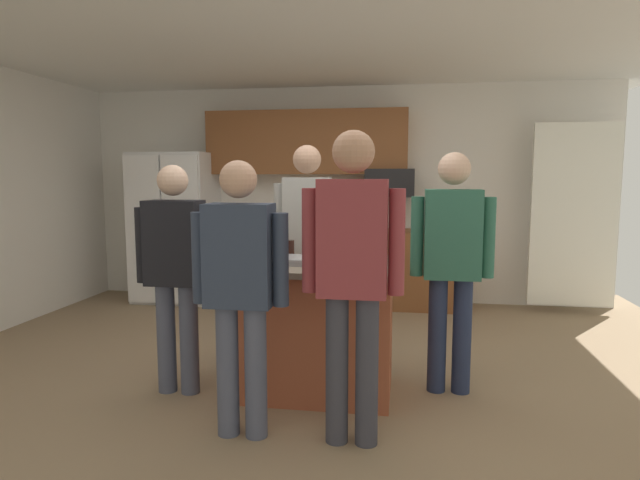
{
  "coord_description": "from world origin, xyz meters",
  "views": [
    {
      "loc": [
        0.78,
        -3.79,
        1.52
      ],
      "look_at": [
        0.15,
        0.14,
        1.05
      ],
      "focal_mm": 30.07,
      "sensor_mm": 36.0,
      "label": 1
    }
  ],
  "objects_px": {
    "person_elder_center": "(307,235)",
    "serving_tray": "(313,261)",
    "person_guest_right": "(240,281)",
    "mug_blue_stoneware": "(358,258)",
    "person_guest_left": "(452,256)",
    "tumbler_amber": "(290,249)",
    "microwave_over_range": "(390,183)",
    "person_guest_by_door": "(175,264)",
    "glass_stout_tall": "(361,248)",
    "glass_short_whisky": "(273,249)",
    "refrigerator": "(175,227)",
    "kitchen_island": "(313,326)",
    "person_host_foreground": "(353,266)"
  },
  "relations": [
    {
      "from": "microwave_over_range",
      "to": "mug_blue_stoneware",
      "type": "distance_m",
      "value": 2.72
    },
    {
      "from": "kitchen_island",
      "to": "person_elder_center",
      "type": "bearing_deg",
      "value": 103.45
    },
    {
      "from": "glass_short_whisky",
      "to": "serving_tray",
      "type": "bearing_deg",
      "value": -19.25
    },
    {
      "from": "person_guest_by_door",
      "to": "kitchen_island",
      "type": "bearing_deg",
      "value": -0.0
    },
    {
      "from": "refrigerator",
      "to": "glass_stout_tall",
      "type": "relative_size",
      "value": 11.09
    },
    {
      "from": "glass_stout_tall",
      "to": "person_elder_center",
      "type": "bearing_deg",
      "value": 132.94
    },
    {
      "from": "person_guest_by_door",
      "to": "person_guest_left",
      "type": "distance_m",
      "value": 1.92
    },
    {
      "from": "refrigerator",
      "to": "person_guest_left",
      "type": "bearing_deg",
      "value": -37.8
    },
    {
      "from": "mug_blue_stoneware",
      "to": "person_host_foreground",
      "type": "bearing_deg",
      "value": -87.64
    },
    {
      "from": "person_host_foreground",
      "to": "tumbler_amber",
      "type": "xyz_separation_m",
      "value": [
        -0.56,
        0.97,
        -0.05
      ]
    },
    {
      "from": "mug_blue_stoneware",
      "to": "person_elder_center",
      "type": "bearing_deg",
      "value": 122.61
    },
    {
      "from": "person_elder_center",
      "to": "serving_tray",
      "type": "distance_m",
      "value": 0.8
    },
    {
      "from": "person_host_foreground",
      "to": "person_guest_left",
      "type": "distance_m",
      "value": 1.04
    },
    {
      "from": "person_host_foreground",
      "to": "person_guest_left",
      "type": "xyz_separation_m",
      "value": [
        0.61,
        0.85,
        -0.06
      ]
    },
    {
      "from": "refrigerator",
      "to": "glass_short_whisky",
      "type": "xyz_separation_m",
      "value": [
        1.84,
        -2.45,
        0.1
      ]
    },
    {
      "from": "kitchen_island",
      "to": "person_guest_left",
      "type": "height_order",
      "value": "person_guest_left"
    },
    {
      "from": "person_guest_left",
      "to": "glass_short_whisky",
      "type": "relative_size",
      "value": 10.37
    },
    {
      "from": "person_elder_center",
      "to": "glass_stout_tall",
      "type": "distance_m",
      "value": 0.73
    },
    {
      "from": "kitchen_island",
      "to": "person_guest_right",
      "type": "relative_size",
      "value": 0.76
    },
    {
      "from": "person_elder_center",
      "to": "person_guest_by_door",
      "type": "relative_size",
      "value": 1.11
    },
    {
      "from": "person_elder_center",
      "to": "refrigerator",
      "type": "bearing_deg",
      "value": -145.59
    },
    {
      "from": "person_guest_by_door",
      "to": "glass_stout_tall",
      "type": "relative_size",
      "value": 9.84
    },
    {
      "from": "person_guest_left",
      "to": "person_guest_right",
      "type": "bearing_deg",
      "value": 26.64
    },
    {
      "from": "person_elder_center",
      "to": "person_guest_left",
      "type": "relative_size",
      "value": 1.06
    },
    {
      "from": "glass_stout_tall",
      "to": "person_host_foreground",
      "type": "bearing_deg",
      "value": -88.42
    },
    {
      "from": "person_elder_center",
      "to": "glass_stout_tall",
      "type": "xyz_separation_m",
      "value": [
        0.5,
        -0.54,
        -0.03
      ]
    },
    {
      "from": "mug_blue_stoneware",
      "to": "glass_short_whisky",
      "type": "relative_size",
      "value": 0.77
    },
    {
      "from": "refrigerator",
      "to": "person_host_foreground",
      "type": "xyz_separation_m",
      "value": [
        2.5,
        -3.25,
        0.13
      ]
    },
    {
      "from": "microwave_over_range",
      "to": "person_elder_center",
      "type": "relative_size",
      "value": 0.31
    },
    {
      "from": "person_host_foreground",
      "to": "glass_short_whisky",
      "type": "xyz_separation_m",
      "value": [
        -0.65,
        0.8,
        -0.03
      ]
    },
    {
      "from": "person_guest_left",
      "to": "person_guest_right",
      "type": "relative_size",
      "value": 1.05
    },
    {
      "from": "person_guest_left",
      "to": "tumbler_amber",
      "type": "relative_size",
      "value": 13.31
    },
    {
      "from": "person_host_foreground",
      "to": "person_guest_by_door",
      "type": "xyz_separation_m",
      "value": [
        -1.28,
        0.54,
        -0.11
      ]
    },
    {
      "from": "person_guest_right",
      "to": "mug_blue_stoneware",
      "type": "relative_size",
      "value": 12.84
    },
    {
      "from": "refrigerator",
      "to": "kitchen_island",
      "type": "xyz_separation_m",
      "value": [
        2.15,
        -2.54,
        -0.43
      ]
    },
    {
      "from": "refrigerator",
      "to": "person_guest_by_door",
      "type": "height_order",
      "value": "refrigerator"
    },
    {
      "from": "microwave_over_range",
      "to": "tumbler_amber",
      "type": "distance_m",
      "value": 2.54
    },
    {
      "from": "person_elder_center",
      "to": "glass_stout_tall",
      "type": "bearing_deg",
      "value": 29.49
    },
    {
      "from": "kitchen_island",
      "to": "glass_stout_tall",
      "type": "relative_size",
      "value": 7.57
    },
    {
      "from": "person_elder_center",
      "to": "glass_stout_tall",
      "type": "height_order",
      "value": "person_elder_center"
    },
    {
      "from": "person_elder_center",
      "to": "serving_tray",
      "type": "bearing_deg",
      "value": -0.33
    },
    {
      "from": "glass_short_whisky",
      "to": "glass_stout_tall",
      "type": "bearing_deg",
      "value": 11.82
    },
    {
      "from": "microwave_over_range",
      "to": "person_guest_left",
      "type": "xyz_separation_m",
      "value": [
        0.5,
        -2.53,
        -0.47
      ]
    },
    {
      "from": "person_guest_by_door",
      "to": "mug_blue_stoneware",
      "type": "height_order",
      "value": "person_guest_by_door"
    },
    {
      "from": "person_guest_by_door",
      "to": "person_guest_right",
      "type": "distance_m",
      "value": 0.84
    },
    {
      "from": "person_guest_by_door",
      "to": "glass_short_whisky",
      "type": "xyz_separation_m",
      "value": [
        0.63,
        0.26,
        0.09
      ]
    },
    {
      "from": "person_guest_left",
      "to": "glass_short_whisky",
      "type": "xyz_separation_m",
      "value": [
        -1.26,
        -0.04,
        0.03
      ]
    },
    {
      "from": "refrigerator",
      "to": "tumbler_amber",
      "type": "bearing_deg",
      "value": -49.78
    },
    {
      "from": "refrigerator",
      "to": "mug_blue_stoneware",
      "type": "relative_size",
      "value": 14.37
    },
    {
      "from": "person_host_foreground",
      "to": "mug_blue_stoneware",
      "type": "distance_m",
      "value": 0.7
    }
  ]
}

